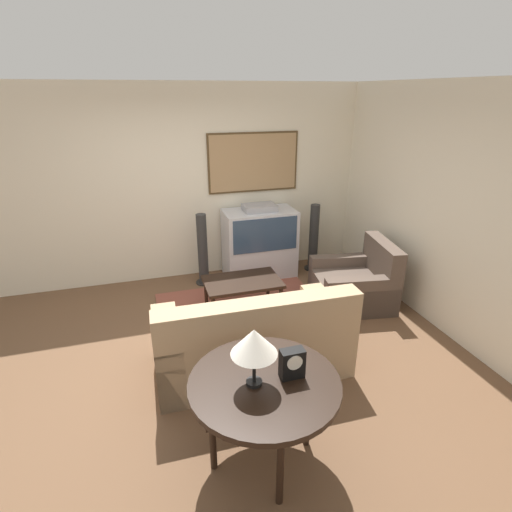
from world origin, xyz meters
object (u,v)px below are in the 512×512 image
(coffee_table, at_px, (242,284))
(armchair, at_px, (356,284))
(console_table, at_px, (265,389))
(mantel_clock, at_px, (292,363))
(table_lamp, at_px, (254,343))
(couch, at_px, (252,342))
(speaker_tower_left, at_px, (203,251))
(tv, at_px, (259,243))
(speaker_tower_right, at_px, (314,239))

(coffee_table, bearing_deg, armchair, -7.40)
(console_table, bearing_deg, mantel_clock, -1.07)
(console_table, bearing_deg, table_lamp, -178.03)
(couch, height_order, speaker_tower_left, speaker_tower_left)
(speaker_tower_left, bearing_deg, console_table, -91.88)
(console_table, bearing_deg, couch, 78.08)
(couch, xyz_separation_m, speaker_tower_left, (-0.12, 2.06, 0.17))
(mantel_clock, bearing_deg, tv, 76.57)
(couch, distance_m, mantel_clock, 1.19)
(couch, relative_size, speaker_tower_left, 1.81)
(armchair, distance_m, speaker_tower_right, 1.17)
(speaker_tower_left, bearing_deg, couch, -86.65)
(armchair, height_order, speaker_tower_left, speaker_tower_left)
(table_lamp, xyz_separation_m, speaker_tower_right, (1.88, 3.12, -0.59))
(tv, bearing_deg, armchair, -51.77)
(couch, distance_m, speaker_tower_right, 2.60)
(tv, distance_m, armchair, 1.53)
(console_table, distance_m, mantel_clock, 0.26)
(couch, distance_m, speaker_tower_left, 2.07)
(armchair, relative_size, speaker_tower_left, 1.03)
(armchair, relative_size, coffee_table, 1.15)
(coffee_table, distance_m, console_table, 2.23)
(tv, bearing_deg, speaker_tower_left, -177.26)
(mantel_clock, height_order, speaker_tower_left, speaker_tower_left)
(tv, relative_size, armchair, 1.02)
(tv, relative_size, speaker_tower_left, 1.06)
(coffee_table, xyz_separation_m, console_table, (-0.42, -2.17, 0.29))
(couch, bearing_deg, mantel_clock, 89.90)
(couch, relative_size, table_lamp, 4.35)
(armchair, distance_m, mantel_clock, 2.67)
(tv, bearing_deg, mantel_clock, -103.43)
(table_lamp, bearing_deg, tv, 72.02)
(console_table, height_order, speaker_tower_right, speaker_tower_right)
(mantel_clock, distance_m, speaker_tower_left, 3.15)
(console_table, relative_size, speaker_tower_right, 1.02)
(couch, relative_size, armchair, 1.75)
(tv, relative_size, coffee_table, 1.18)
(coffee_table, xyz_separation_m, table_lamp, (-0.50, -2.17, 0.69))
(tv, xyz_separation_m, table_lamp, (-1.03, -3.17, 0.56))
(speaker_tower_left, bearing_deg, tv, 2.74)
(console_table, height_order, table_lamp, table_lamp)
(tv, height_order, armchair, tv)
(tv, relative_size, couch, 0.58)
(table_lamp, bearing_deg, coffee_table, 77.09)
(coffee_table, height_order, table_lamp, table_lamp)
(couch, distance_m, console_table, 1.14)
(couch, height_order, mantel_clock, mantel_clock)
(coffee_table, relative_size, table_lamp, 2.16)
(couch, bearing_deg, table_lamp, 75.67)
(console_table, xyz_separation_m, speaker_tower_left, (0.10, 3.12, -0.19))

